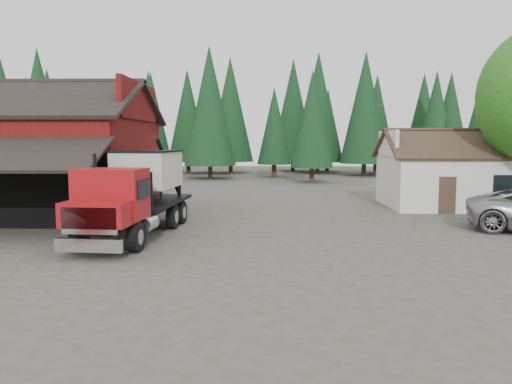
{
  "coord_description": "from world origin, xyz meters",
  "views": [
    {
      "loc": [
        1.93,
        -16.71,
        3.93
      ],
      "look_at": [
        1.42,
        3.76,
        1.8
      ],
      "focal_mm": 35.0,
      "sensor_mm": 36.0,
      "label": 1
    }
  ],
  "objects": [
    {
      "name": "near_pine_b",
      "position": [
        6.0,
        30.0,
        5.89
      ],
      "size": [
        3.96,
        3.96,
        10.4
      ],
      "color": "#382619",
      "rests_on": "ground"
    },
    {
      "name": "farmhouse",
      "position": [
        13.0,
        13.0,
        1.67
      ],
      "size": [
        8.6,
        6.42,
        4.65
      ],
      "color": "silver",
      "rests_on": "ground"
    },
    {
      "name": "ground",
      "position": [
        0.0,
        0.0,
        0.0
      ],
      "size": [
        120.0,
        120.0,
        0.0
      ],
      "primitive_type": "plane",
      "color": "#3F3B32",
      "rests_on": "ground"
    },
    {
      "name": "near_pine_c",
      "position": [
        22.0,
        26.0,
        6.89
      ],
      "size": [
        4.84,
        4.84,
        12.4
      ],
      "color": "#382619",
      "rests_on": "ground"
    },
    {
      "name": "red_barn",
      "position": [
        -11.0,
        9.9,
        2.69
      ],
      "size": [
        12.8,
        13.63,
        7.18
      ],
      "color": "maroon",
      "rests_on": "ground"
    },
    {
      "name": "conifer_backdrop",
      "position": [
        0.0,
        42.0,
        0.0
      ],
      "size": [
        76.0,
        16.0,
        16.0
      ],
      "primitive_type": null,
      "color": "black",
      "rests_on": "ground"
    },
    {
      "name": "near_pine_a",
      "position": [
        -22.0,
        28.0,
        6.39
      ],
      "size": [
        4.4,
        4.4,
        11.4
      ],
      "color": "#382619",
      "rests_on": "ground"
    },
    {
      "name": "near_pine_d",
      "position": [
        -4.0,
        34.0,
        7.39
      ],
      "size": [
        5.28,
        5.28,
        13.4
      ],
      "color": "#382619",
      "rests_on": "ground"
    },
    {
      "name": "feed_truck",
      "position": [
        -3.49,
        3.49,
        1.89
      ],
      "size": [
        3.14,
        9.14,
        4.05
      ],
      "rotation": [
        0.0,
        0.0,
        -0.09
      ],
      "color": "black",
      "rests_on": "ground"
    }
  ]
}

